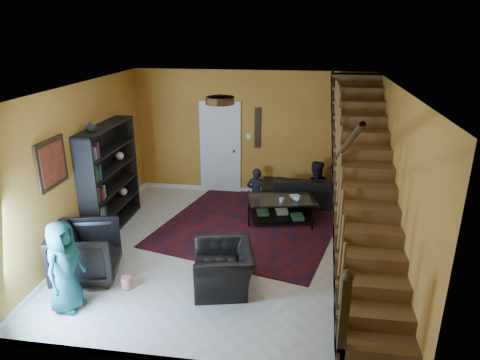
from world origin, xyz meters
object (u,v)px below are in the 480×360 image
object	(u,v)px
armchair_left	(86,253)
sofa	(312,190)
coffee_table	(282,208)
armchair_right	(224,267)
bookshelf	(110,179)

from	to	relation	value
armchair_left	sofa	bearing A→B (deg)	-59.53
armchair_left	coffee_table	size ratio (longest dim) A/B	0.67
sofa	armchair_right	size ratio (longest dim) A/B	2.19
coffee_table	armchair_right	bearing A→B (deg)	-106.99
armchair_right	bookshelf	bearing A→B (deg)	-137.52
bookshelf	armchair_right	distance (m)	3.08
bookshelf	armchair_left	world-z (taller)	bookshelf
sofa	coffee_table	distance (m)	1.20
sofa	armchair_left	size ratio (longest dim) A/B	2.30
bookshelf	coffee_table	xyz separation A→B (m)	(3.21, 0.67, -0.68)
armchair_left	coffee_table	distance (m)	3.76
coffee_table	sofa	bearing A→B (deg)	59.23
armchair_right	coffee_table	world-z (taller)	armchair_right
bookshelf	armchair_right	world-z (taller)	bookshelf
armchair_left	armchair_right	bearing A→B (deg)	-102.78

